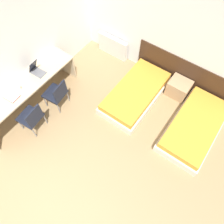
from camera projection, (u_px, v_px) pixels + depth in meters
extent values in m
plane|color=#9E7F56|center=(37.00, 215.00, 4.04)|extent=(20.00, 20.00, 0.00)
cube|color=white|center=(165.00, 30.00, 4.68)|extent=(5.28, 0.05, 2.70)
cube|color=white|center=(20.00, 46.00, 4.43)|extent=(0.05, 5.29, 2.70)
cube|color=#382316|center=(186.00, 76.00, 5.22)|extent=(2.61, 0.03, 0.86)
cube|color=beige|center=(135.00, 95.00, 5.32)|extent=(0.97, 1.88, 0.20)
cube|color=gold|center=(136.00, 91.00, 5.18)|extent=(0.89, 1.80, 0.15)
cube|color=beige|center=(193.00, 128.00, 4.86)|extent=(0.97, 1.88, 0.20)
cube|color=gold|center=(196.00, 125.00, 4.71)|extent=(0.89, 1.80, 0.15)
cube|color=tan|center=(179.00, 88.00, 5.30)|extent=(0.50, 0.44, 0.42)
cube|color=silver|center=(113.00, 46.00, 5.94)|extent=(0.89, 0.12, 0.57)
cube|color=#C6B28E|center=(24.00, 86.00, 4.67)|extent=(0.60, 2.54, 0.04)
cube|color=#C6B28E|center=(66.00, 64.00, 5.51)|extent=(0.54, 0.04, 0.72)
cube|color=black|center=(55.00, 93.00, 4.97)|extent=(0.49, 0.49, 0.05)
cube|color=black|center=(60.00, 91.00, 4.74)|extent=(0.08, 0.40, 0.39)
cylinder|color=slate|center=(45.00, 101.00, 5.12)|extent=(0.02, 0.02, 0.38)
cylinder|color=slate|center=(55.00, 90.00, 5.29)|extent=(0.02, 0.02, 0.38)
cylinder|color=slate|center=(59.00, 108.00, 5.02)|extent=(0.02, 0.02, 0.38)
cylinder|color=slate|center=(68.00, 96.00, 5.20)|extent=(0.02, 0.02, 0.38)
cube|color=black|center=(30.00, 117.00, 4.66)|extent=(0.48, 0.48, 0.05)
cube|color=black|center=(34.00, 116.00, 4.42)|extent=(0.07, 0.40, 0.39)
cylinder|color=slate|center=(21.00, 125.00, 4.81)|extent=(0.02, 0.02, 0.38)
cylinder|color=slate|center=(32.00, 112.00, 4.98)|extent=(0.02, 0.02, 0.38)
cylinder|color=slate|center=(34.00, 132.00, 4.71)|extent=(0.02, 0.02, 0.38)
cylinder|color=slate|center=(45.00, 119.00, 4.88)|extent=(0.02, 0.02, 0.38)
cube|color=slate|center=(38.00, 73.00, 4.83)|extent=(0.34, 0.23, 0.02)
cube|color=black|center=(33.00, 66.00, 4.72)|extent=(0.16, 0.22, 0.30)
cube|color=#B21E1E|center=(12.00, 96.00, 4.50)|extent=(0.30, 0.25, 0.01)
cube|color=white|center=(12.00, 96.00, 4.50)|extent=(0.29, 0.23, 0.01)
cylinder|color=white|center=(19.00, 88.00, 4.57)|extent=(0.08, 0.08, 0.09)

